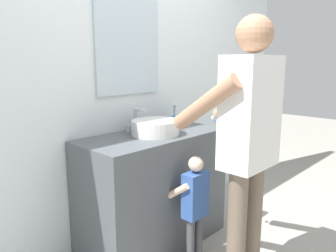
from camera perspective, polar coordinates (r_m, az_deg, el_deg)
back_wall at (r=2.63m, az=-7.52°, el=9.51°), size 4.40×0.10×2.70m
vanity_cabinet at (r=2.59m, az=-2.45°, el=-11.10°), size 1.16×0.54×0.89m
sink_basin at (r=2.43m, az=-2.22°, el=-0.20°), size 0.36×0.36×0.11m
faucet at (r=2.58m, az=-5.59°, el=0.99°), size 0.18×0.14×0.18m
toothbrush_cup at (r=2.72m, az=1.39°, el=0.98°), size 0.07×0.07×0.21m
child_toddler at (r=2.32m, az=4.63°, el=-12.94°), size 0.25×0.25×0.80m
adult_parent at (r=2.06m, az=13.70°, el=-0.56°), size 0.52×0.55×1.69m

